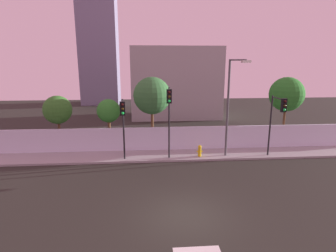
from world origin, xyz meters
name	(u,v)px	position (x,y,z in m)	size (l,w,h in m)	color
ground_plane	(186,216)	(0.00, 0.00, 0.00)	(80.00, 80.00, 0.00)	#282721
sidewalk	(171,155)	(0.00, 8.20, 0.07)	(36.00, 2.40, 0.15)	#969696
perimeter_wall	(169,138)	(0.00, 9.49, 1.05)	(36.00, 0.18, 1.80)	silver
traffic_light_left	(169,109)	(-0.23, 6.82, 3.85)	(0.35, 1.66, 5.08)	black
traffic_light_center	(277,114)	(7.23, 6.66, 3.42)	(0.35, 1.87, 4.44)	black
traffic_light_right	(123,117)	(-3.32, 6.87, 3.31)	(0.35, 1.47, 4.30)	black
street_lamp_curbside	(230,101)	(4.11, 7.47, 4.27)	(0.87, 2.15, 6.95)	#4C4C51
fire_hydrant	(200,150)	(2.09, 7.67, 0.61)	(0.44, 0.26, 0.85)	gold
roadside_tree_leftmost	(57,110)	(-8.73, 10.64, 3.22)	(2.22, 2.22, 4.35)	brown
roadside_tree_midleft	(109,111)	(-4.77, 10.64, 3.07)	(1.86, 1.86, 4.04)	brown
roadside_tree_midright	(152,96)	(-1.29, 10.64, 4.26)	(2.98, 2.98, 5.77)	brown
roadside_tree_rightmost	(287,94)	(9.82, 10.64, 4.27)	(2.83, 2.83, 5.70)	brown
low_building_distant	(176,82)	(1.92, 23.49, 4.32)	(10.87, 6.00, 8.64)	#A1A1A1
tower_on_skyline	(97,13)	(-9.22, 35.49, 14.19)	(5.88, 5.00, 28.38)	slate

